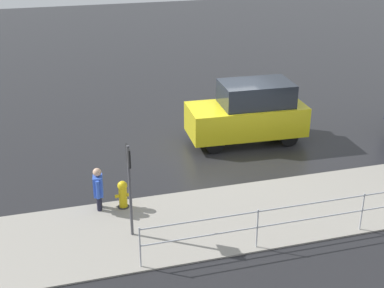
{
  "coord_description": "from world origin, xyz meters",
  "views": [
    {
      "loc": [
        5.71,
        15.28,
        7.31
      ],
      "look_at": [
        1.76,
        1.37,
        0.9
      ],
      "focal_mm": 50.0,
      "sensor_mm": 36.0,
      "label": 1
    }
  ],
  "objects_px": {
    "fire_hydrant": "(123,195)",
    "pedestrian": "(98,187)",
    "sign_post": "(129,178)",
    "moving_hatchback": "(249,112)"
  },
  "relations": [
    {
      "from": "sign_post",
      "to": "pedestrian",
      "type": "bearing_deg",
      "value": -66.99
    },
    {
      "from": "pedestrian",
      "to": "fire_hydrant",
      "type": "bearing_deg",
      "value": 171.84
    },
    {
      "from": "moving_hatchback",
      "to": "fire_hydrant",
      "type": "distance_m",
      "value": 5.88
    },
    {
      "from": "sign_post",
      "to": "fire_hydrant",
      "type": "bearing_deg",
      "value": -90.08
    },
    {
      "from": "moving_hatchback",
      "to": "sign_post",
      "type": "distance_m",
      "value": 6.74
    },
    {
      "from": "fire_hydrant",
      "to": "sign_post",
      "type": "bearing_deg",
      "value": 89.92
    },
    {
      "from": "moving_hatchback",
      "to": "sign_post",
      "type": "xyz_separation_m",
      "value": [
        4.81,
        4.68,
        0.55
      ]
    },
    {
      "from": "fire_hydrant",
      "to": "pedestrian",
      "type": "distance_m",
      "value": 0.68
    },
    {
      "from": "moving_hatchback",
      "to": "fire_hydrant",
      "type": "xyz_separation_m",
      "value": [
        4.81,
        3.32,
        -0.63
      ]
    },
    {
      "from": "moving_hatchback",
      "to": "fire_hydrant",
      "type": "relative_size",
      "value": 4.95
    }
  ]
}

